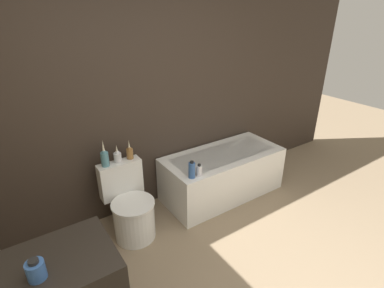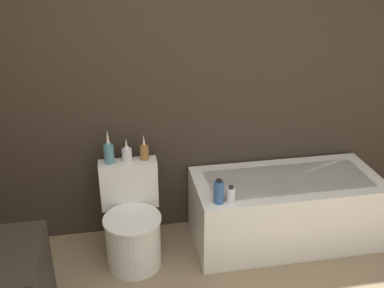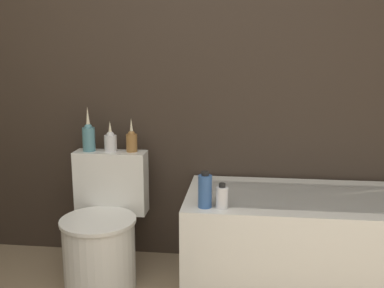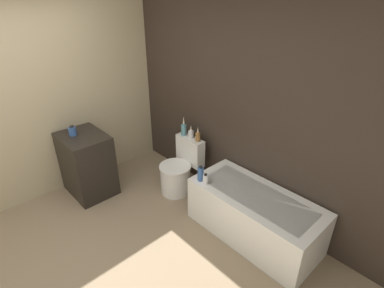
% 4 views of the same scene
% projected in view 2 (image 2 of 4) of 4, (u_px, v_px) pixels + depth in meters
% --- Properties ---
extents(wall_back_tiled, '(6.40, 0.06, 2.60)m').
position_uv_depth(wall_back_tiled, '(173.00, 78.00, 3.38)').
color(wall_back_tiled, '#332821').
rests_on(wall_back_tiled, ground_plane).
extents(bathtub, '(1.46, 0.66, 0.55)m').
position_uv_depth(bathtub, '(285.00, 208.00, 3.61)').
color(bathtub, white).
rests_on(bathtub, ground).
extents(toilet, '(0.44, 0.56, 0.74)m').
position_uv_depth(toilet, '(132.00, 226.00, 3.37)').
color(toilet, white).
rests_on(toilet, ground).
extents(vase_gold, '(0.08, 0.08, 0.27)m').
position_uv_depth(vase_gold, '(109.00, 152.00, 3.31)').
color(vase_gold, teal).
rests_on(vase_gold, toilet).
extents(vase_silver, '(0.08, 0.08, 0.18)m').
position_uv_depth(vase_silver, '(127.00, 153.00, 3.35)').
color(vase_silver, silver).
rests_on(vase_silver, toilet).
extents(vase_bronze, '(0.07, 0.07, 0.20)m').
position_uv_depth(vase_bronze, '(144.00, 151.00, 3.37)').
color(vase_bronze, olive).
rests_on(vase_bronze, toilet).
extents(shampoo_bottle_tall, '(0.07, 0.07, 0.19)m').
position_uv_depth(shampoo_bottle_tall, '(219.00, 192.00, 3.15)').
color(shampoo_bottle_tall, '#335999').
rests_on(shampoo_bottle_tall, bathtub).
extents(shampoo_bottle_short, '(0.06, 0.06, 0.13)m').
position_uv_depth(shampoo_bottle_short, '(231.00, 195.00, 3.16)').
color(shampoo_bottle_short, silver).
rests_on(shampoo_bottle_short, bathtub).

